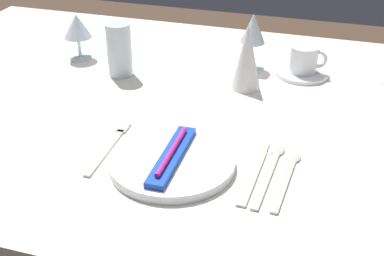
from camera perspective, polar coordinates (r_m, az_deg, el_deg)
dining_table at (r=1.27m, az=1.72°, el=-0.98°), size 1.80×1.11×0.74m
dinner_plate at (r=1.01m, az=-2.01°, el=-3.78°), size 0.24×0.24×0.02m
toothbrush_package at (r=1.00m, az=-2.03°, el=-2.99°), size 0.04×0.21×0.02m
fork_outer at (r=1.09m, az=-8.88°, el=-1.87°), size 0.03×0.21×0.00m
dinner_knife at (r=1.00m, az=6.71°, el=-4.91°), size 0.02×0.22×0.00m
spoon_soup at (r=1.02m, az=8.57°, el=-4.22°), size 0.03×0.22×0.01m
spoon_dessert at (r=1.01m, az=10.39°, el=-4.80°), size 0.03×0.20×0.01m
saucer_right at (r=1.42m, az=11.84°, el=5.86°), size 0.14×0.14×0.01m
coffee_cup_right at (r=1.41m, az=12.09°, el=7.33°), size 0.10×0.07×0.07m
wine_glass_centre at (r=1.40m, az=6.62°, el=10.31°), size 0.07×0.07×0.15m
wine_glass_left at (r=1.50m, az=-12.34°, el=10.55°), size 0.08×0.08×0.13m
drink_tumbler at (r=1.38m, az=-7.85°, el=8.08°), size 0.06×0.06×0.14m
napkin_folded at (r=1.29m, az=5.97°, el=7.69°), size 0.07×0.07×0.17m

